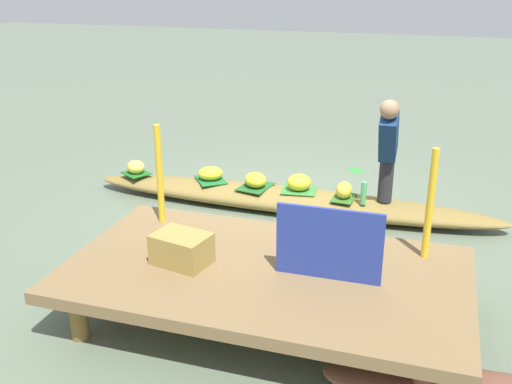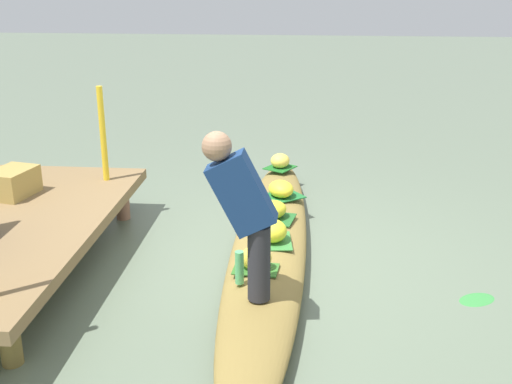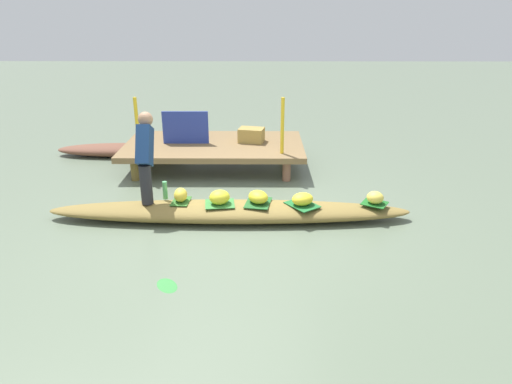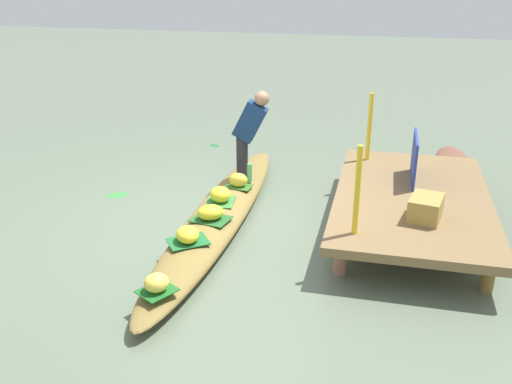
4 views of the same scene
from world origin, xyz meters
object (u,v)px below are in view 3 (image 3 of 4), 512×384
at_px(vendor_boat, 229,211).
at_px(banana_bunch_0, 258,197).
at_px(banana_bunch_3, 220,197).
at_px(banana_bunch_4, 181,195).
at_px(produce_crate, 251,135).
at_px(moored_boat, 122,150).
at_px(market_banner, 185,128).
at_px(banana_bunch_1, 375,198).
at_px(water_bottle, 165,190).
at_px(banana_bunch_2, 302,199).
at_px(vendor_person, 145,153).

bearing_deg(vendor_boat, banana_bunch_0, 2.34).
relative_size(banana_bunch_3, banana_bunch_4, 1.14).
height_order(banana_bunch_4, produce_crate, produce_crate).
xyz_separation_m(moored_boat, market_banner, (1.38, -0.68, 0.62)).
height_order(banana_bunch_0, banana_bunch_1, banana_bunch_0).
height_order(vendor_boat, produce_crate, produce_crate).
height_order(banana_bunch_4, water_bottle, water_bottle).
distance_m(vendor_boat, banana_bunch_0, 0.45).
xyz_separation_m(banana_bunch_4, water_bottle, (-0.23, 0.10, 0.03)).
bearing_deg(moored_boat, banana_bunch_2, -42.78).
bearing_deg(market_banner, moored_boat, 153.23).
height_order(banana_bunch_3, water_bottle, water_bottle).
relative_size(banana_bunch_1, banana_bunch_4, 0.93).
distance_m(banana_bunch_4, produce_crate, 2.53).
distance_m(banana_bunch_2, vendor_person, 2.20).
relative_size(banana_bunch_1, banana_bunch_2, 0.76).
bearing_deg(banana_bunch_3, market_banner, 108.71).
xyz_separation_m(moored_boat, vendor_person, (1.18, -2.86, 0.81)).
xyz_separation_m(banana_bunch_4, produce_crate, (0.93, 2.34, 0.23)).
distance_m(banana_bunch_1, banana_bunch_3, 2.12).
height_order(banana_bunch_3, vendor_person, vendor_person).
bearing_deg(banana_bunch_1, water_bottle, 176.99).
relative_size(moored_boat, produce_crate, 5.77).
relative_size(moored_boat, water_bottle, 9.97).
xyz_separation_m(banana_bunch_1, produce_crate, (-1.72, 2.39, 0.24)).
relative_size(banana_bunch_1, banana_bunch_3, 0.81).
relative_size(moored_boat, banana_bunch_4, 10.29).
bearing_deg(banana_bunch_2, banana_bunch_3, 178.72).
height_order(moored_boat, market_banner, market_banner).
bearing_deg(banana_bunch_3, moored_boat, 125.90).
bearing_deg(banana_bunch_4, market_banner, 96.16).
height_order(banana_bunch_0, market_banner, market_banner).
bearing_deg(market_banner, banana_bunch_3, -71.80).
relative_size(banana_bunch_0, produce_crate, 0.70).
xyz_separation_m(water_bottle, produce_crate, (1.17, 2.24, 0.20)).
relative_size(moored_boat, vendor_person, 2.11).
xyz_separation_m(banana_bunch_0, banana_bunch_2, (0.60, -0.07, -0.00)).
distance_m(vendor_boat, banana_bunch_2, 1.02).
distance_m(banana_bunch_0, banana_bunch_2, 0.60).
xyz_separation_m(banana_bunch_2, banana_bunch_4, (-1.67, 0.11, 0.01)).
xyz_separation_m(banana_bunch_2, produce_crate, (-0.73, 2.45, 0.24)).
distance_m(banana_bunch_1, vendor_person, 3.16).
xyz_separation_m(banana_bunch_2, vendor_person, (-2.11, 0.16, 0.60)).
distance_m(banana_bunch_3, produce_crate, 2.46).
xyz_separation_m(banana_bunch_3, banana_bunch_4, (-0.54, 0.09, -0.00)).
bearing_deg(produce_crate, water_bottle, -117.53).
bearing_deg(market_banner, produce_crate, 4.91).
bearing_deg(banana_bunch_0, vendor_person, 176.51).
distance_m(banana_bunch_2, banana_bunch_4, 1.67).
distance_m(moored_boat, banana_bunch_3, 3.70).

